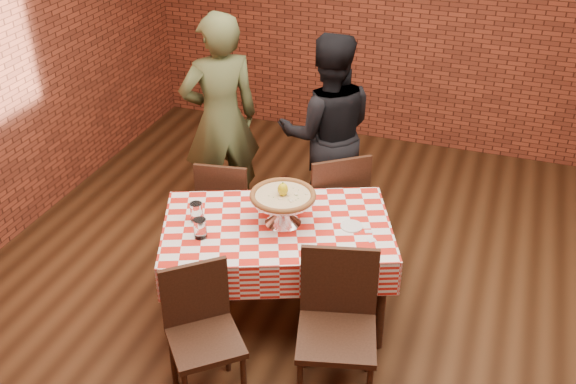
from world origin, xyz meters
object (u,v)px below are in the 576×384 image
object	(u,v)px
table	(278,271)
water_glass_right	(196,212)
water_glass_left	(200,228)
chair_far_right	(330,201)
condiment_caddy	(283,190)
pizza	(283,196)
pizza_stand	(283,209)
chair_near_right	(337,334)
diner_olive	(221,120)
diner_black	(327,133)
chair_far_left	(229,205)
chair_near_left	(205,343)

from	to	relation	value
table	water_glass_right	world-z (taller)	water_glass_right
water_glass_left	chair_far_right	bearing A→B (deg)	65.01
chair_far_right	condiment_caddy	bearing A→B (deg)	33.34
table	pizza	world-z (taller)	pizza
pizza_stand	chair_near_right	world-z (taller)	pizza_stand
pizza	chair_far_right	size ratio (longest dim) A/B	0.46
diner_olive	table	bearing A→B (deg)	88.49
condiment_caddy	diner_black	world-z (taller)	diner_black
pizza_stand	chair_near_right	bearing A→B (deg)	-48.04
condiment_caddy	chair_near_right	xyz separation A→B (m)	(0.65, -0.88, -0.37)
table	condiment_caddy	world-z (taller)	condiment_caddy
condiment_caddy	chair_far_right	world-z (taller)	chair_far_right
condiment_caddy	chair_far_right	distance (m)	0.68
water_glass_right	diner_olive	size ratio (longest dim) A/B	0.07
condiment_caddy	chair_far_left	xyz separation A→B (m)	(-0.54, 0.28, -0.40)
table	pizza	size ratio (longest dim) A/B	3.41
pizza_stand	chair_far_right	xyz separation A→B (m)	(0.10, 0.80, -0.38)
diner_black	pizza	bearing A→B (deg)	72.26
condiment_caddy	chair_far_right	bearing A→B (deg)	24.47
condiment_caddy	diner_black	size ratio (longest dim) A/B	0.09
pizza	chair_near_right	xyz separation A→B (m)	(0.55, -0.61, -0.49)
table	diner_olive	size ratio (longest dim) A/B	0.82
chair_far_right	chair_far_left	bearing A→B (deg)	-17.22
chair_near_right	diner_black	bearing A→B (deg)	94.26
chair_far_left	water_glass_right	bearing A→B (deg)	89.01
pizza_stand	chair_far_left	bearing A→B (deg)	139.74
water_glass_right	diner_black	size ratio (longest dim) A/B	0.08
chair_far_right	diner_olive	bearing A→B (deg)	-50.93
diner_black	condiment_caddy	bearing A→B (deg)	67.26
pizza	diner_olive	size ratio (longest dim) A/B	0.24
condiment_caddy	diner_black	xyz separation A→B (m)	(0.04, 0.97, -0.01)
table	chair_near_right	size ratio (longest dim) A/B	1.56
chair_near_right	chair_far_left	xyz separation A→B (m)	(-1.19, 1.16, -0.03)
diner_olive	diner_black	size ratio (longest dim) A/B	1.08
pizza	chair_near_left	size ratio (longest dim) A/B	0.49
condiment_caddy	chair_far_left	size ratio (longest dim) A/B	0.18
chair_near_right	pizza_stand	bearing A→B (deg)	117.88
water_glass_right	diner_olive	bearing A→B (deg)	106.98
pizza_stand	diner_olive	distance (m)	1.40
table	pizza	distance (m)	0.58
table	diner_black	size ratio (longest dim) A/B	0.89
pizza_stand	water_glass_right	size ratio (longest dim) A/B	3.31
pizza	chair_far_left	xyz separation A→B (m)	(-0.64, 0.54, -0.52)
pizza	condiment_caddy	distance (m)	0.31
pizza	table	bearing A→B (deg)	-121.11
diner_olive	diner_black	world-z (taller)	diner_olive
table	chair_near_right	bearing A→B (deg)	-44.66
water_glass_right	diner_olive	distance (m)	1.29
pizza	chair_near_left	bearing A→B (deg)	-100.03
chair_far_left	diner_black	size ratio (longest dim) A/B	0.53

